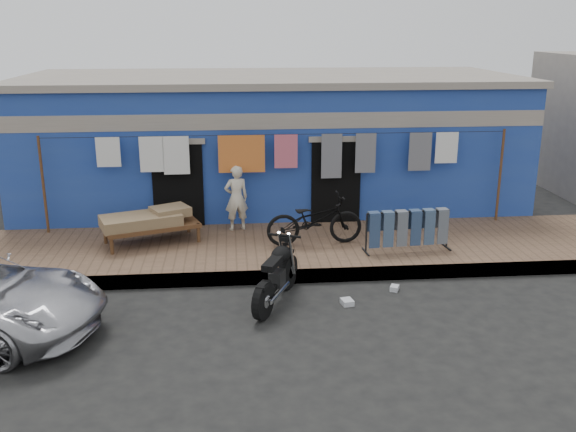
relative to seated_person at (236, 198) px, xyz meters
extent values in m
plane|color=black|center=(0.93, -4.07, -0.96)|extent=(80.00, 80.00, 0.00)
cube|color=brown|center=(0.93, -1.07, -0.84)|extent=(28.00, 3.00, 0.25)
cube|color=gray|center=(0.93, -2.52, -0.84)|extent=(28.00, 0.10, 0.25)
cube|color=#1F3C96|center=(0.93, 2.93, 0.64)|extent=(12.00, 5.00, 3.20)
cube|color=#9E9384|center=(0.93, 0.49, 1.59)|extent=(12.00, 0.14, 0.35)
cube|color=#9E9384|center=(0.93, 2.93, 2.32)|extent=(12.20, 5.20, 0.16)
cube|color=black|center=(-1.27, 0.41, 0.09)|extent=(1.10, 0.10, 2.10)
cube|color=black|center=(2.23, 0.41, 0.09)|extent=(1.10, 0.10, 2.10)
cylinder|color=brown|center=(-4.07, 0.18, 0.34)|extent=(0.06, 0.06, 2.10)
cylinder|color=brown|center=(5.93, 0.18, 0.34)|extent=(0.06, 0.06, 2.10)
cylinder|color=black|center=(0.93, 0.18, 1.34)|extent=(10.00, 0.01, 0.01)
cube|color=silver|center=(-2.67, 0.18, 1.02)|extent=(0.50, 0.02, 0.63)
cube|color=silver|center=(-1.77, 0.18, 0.95)|extent=(0.50, 0.02, 0.76)
cube|color=silver|center=(-1.25, 0.18, 0.92)|extent=(0.55, 0.02, 0.82)
cube|color=#CC4C26|center=(0.14, 0.18, 0.93)|extent=(1.00, 0.02, 0.81)
cube|color=#C7586C|center=(1.09, 0.18, 0.97)|extent=(0.50, 0.02, 0.73)
cube|color=slate|center=(2.09, 0.18, 0.85)|extent=(0.45, 0.02, 0.98)
cube|color=slate|center=(2.84, 0.18, 0.90)|extent=(0.45, 0.02, 0.87)
cube|color=slate|center=(4.06, 0.18, 0.91)|extent=(0.50, 0.02, 0.85)
cube|color=silver|center=(4.65, 0.18, 0.99)|extent=(0.50, 0.02, 0.69)
imported|color=beige|center=(0.00, 0.00, 0.00)|extent=(0.58, 0.45, 1.43)
imported|color=black|center=(1.56, -1.11, -0.08)|extent=(2.00, 0.86, 1.26)
cube|color=silver|center=(0.51, -2.97, -0.93)|extent=(0.17, 0.14, 0.08)
cube|color=silver|center=(2.75, -3.05, -0.92)|extent=(0.20, 0.22, 0.09)
cube|color=silver|center=(1.81, -3.56, -0.92)|extent=(0.22, 0.26, 0.09)
camera|label=1|loc=(-0.09, -13.42, 3.59)|focal=40.00mm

